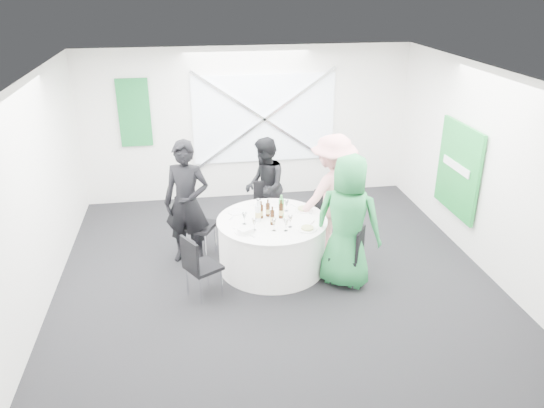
{
  "coord_description": "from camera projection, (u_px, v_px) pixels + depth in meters",
  "views": [
    {
      "loc": [
        -1.08,
        -6.46,
        3.93
      ],
      "look_at": [
        0.0,
        0.2,
        1.0
      ],
      "focal_mm": 35.0,
      "sensor_mm": 36.0,
      "label": 1
    }
  ],
  "objects": [
    {
      "name": "chair_front_left",
      "position": [
        198.0,
        263.0,
        6.81
      ],
      "size": [
        0.55,
        0.55,
        0.89
      ],
      "rotation": [
        0.0,
        0.0,
        2.11
      ],
      "color": "black",
      "rests_on": "floor"
    },
    {
      "name": "wall_front",
      "position": [
        335.0,
        314.0,
        4.3
      ],
      "size": [
        6.0,
        0.0,
        6.0
      ],
      "primitive_type": "plane",
      "rotation": [
        -1.57,
        0.0,
        0.0
      ],
      "color": "white",
      "rests_on": "floor"
    },
    {
      "name": "plate_front_left",
      "position": [
        244.0,
        232.0,
        7.09
      ],
      "size": [
        0.26,
        0.26,
        0.01
      ],
      "color": "white",
      "rests_on": "banquet_table"
    },
    {
      "name": "beer_bottle_c",
      "position": [
        281.0,
        211.0,
        7.46
      ],
      "size": [
        0.06,
        0.06,
        0.28
      ],
      "color": "#3B1C0A",
      "rests_on": "banquet_table"
    },
    {
      "name": "window_brace_a",
      "position": [
        264.0,
        119.0,
        9.66
      ],
      "size": [
        2.63,
        0.05,
        1.84
      ],
      "primitive_type": "cube",
      "rotation": [
        0.0,
        0.97,
        0.0
      ],
      "color": "silver",
      "rests_on": "window_panel"
    },
    {
      "name": "beer_bottle_a",
      "position": [
        261.0,
        212.0,
        7.46
      ],
      "size": [
        0.06,
        0.06,
        0.26
      ],
      "color": "#3B1C0A",
      "rests_on": "banquet_table"
    },
    {
      "name": "beer_bottle_b",
      "position": [
        268.0,
        210.0,
        7.52
      ],
      "size": [
        0.06,
        0.06,
        0.25
      ],
      "color": "#3B1C0A",
      "rests_on": "banquet_table"
    },
    {
      "name": "chair_back",
      "position": [
        266.0,
        205.0,
        8.48
      ],
      "size": [
        0.44,
        0.45,
        0.91
      ],
      "rotation": [
        0.0,
        0.0,
        -0.07
      ],
      "color": "black",
      "rests_on": "floor"
    },
    {
      "name": "napkin",
      "position": [
        246.0,
        230.0,
        7.04
      ],
      "size": [
        0.22,
        0.2,
        0.05
      ],
      "primitive_type": "cube",
      "rotation": [
        0.0,
        0.0,
        0.51
      ],
      "color": "white",
      "rests_on": "plate_front_left"
    },
    {
      "name": "plate_back",
      "position": [
        271.0,
        204.0,
        7.92
      ],
      "size": [
        0.25,
        0.25,
        0.01
      ],
      "color": "white",
      "rests_on": "banquet_table"
    },
    {
      "name": "window_brace_b",
      "position": [
        264.0,
        119.0,
        9.66
      ],
      "size": [
        2.63,
        0.05,
        1.84
      ],
      "primitive_type": "cube",
      "rotation": [
        0.0,
        -0.97,
        0.0
      ],
      "color": "silver",
      "rests_on": "window_panel"
    },
    {
      "name": "fork_b",
      "position": [
        277.0,
        203.0,
        7.97
      ],
      "size": [
        0.15,
        0.02,
        0.01
      ],
      "primitive_type": "cube",
      "rotation": [
        0.0,
        0.0,
        1.57
      ],
      "color": "silver",
      "rests_on": "banquet_table"
    },
    {
      "name": "person_man_back",
      "position": [
        265.0,
        187.0,
        8.49
      ],
      "size": [
        0.47,
        0.8,
        1.6
      ],
      "primitive_type": "imported",
      "rotation": [
        0.0,
        0.0,
        -1.63
      ],
      "color": "black",
      "rests_on": "floor"
    },
    {
      "name": "wine_glass_f",
      "position": [
        274.0,
        222.0,
        7.08
      ],
      "size": [
        0.07,
        0.07,
        0.17
      ],
      "color": "white",
      "rests_on": "banquet_table"
    },
    {
      "name": "knife_d",
      "position": [
        251.0,
        236.0,
        6.99
      ],
      "size": [
        0.1,
        0.13,
        0.01
      ],
      "primitive_type": "cube",
      "rotation": [
        0.0,
        0.0,
        -2.54
      ],
      "color": "silver",
      "rests_on": "banquet_table"
    },
    {
      "name": "wall_back",
      "position": [
        248.0,
        124.0,
        9.73
      ],
      "size": [
        6.0,
        0.0,
        6.0
      ],
      "primitive_type": "plane",
      "rotation": [
        1.57,
        0.0,
        0.0
      ],
      "color": "white",
      "rests_on": "floor"
    },
    {
      "name": "chair_back_left",
      "position": [
        192.0,
        219.0,
        7.85
      ],
      "size": [
        0.62,
        0.62,
        1.02
      ],
      "rotation": [
        0.0,
        0.0,
        1.11
      ],
      "color": "black",
      "rests_on": "floor"
    },
    {
      "name": "wine_glass_c",
      "position": [
        244.0,
        216.0,
        7.27
      ],
      "size": [
        0.07,
        0.07,
        0.17
      ],
      "color": "white",
      "rests_on": "banquet_table"
    },
    {
      "name": "ceiling",
      "position": [
        275.0,
        75.0,
        6.45
      ],
      "size": [
        6.0,
        6.0,
        0.0
      ],
      "primitive_type": "plane",
      "rotation": [
        3.14,
        0.0,
        0.0
      ],
      "color": "silver",
      "rests_on": "wall_back"
    },
    {
      "name": "person_man_back_left",
      "position": [
        187.0,
        203.0,
        7.58
      ],
      "size": [
        0.78,
        0.64,
        1.84
      ],
      "primitive_type": "imported",
      "rotation": [
        0.0,
        0.0,
        -0.34
      ],
      "color": "black",
      "rests_on": "floor"
    },
    {
      "name": "chair_back_right",
      "position": [
        319.0,
        214.0,
        8.31
      ],
      "size": [
        0.52,
        0.52,
        0.82
      ],
      "rotation": [
        0.0,
        0.0,
        -0.9
      ],
      "color": "black",
      "rests_on": "floor"
    },
    {
      "name": "window_panel",
      "position": [
        264.0,
        119.0,
        9.7
      ],
      "size": [
        2.6,
        0.03,
        1.6
      ],
      "primitive_type": "cube",
      "color": "white",
      "rests_on": "wall_back"
    },
    {
      "name": "knife_c",
      "position": [
        293.0,
        206.0,
        7.89
      ],
      "size": [
        0.09,
        0.14,
        0.01
      ],
      "primitive_type": "cube",
      "rotation": [
        0.0,
        0.0,
        0.53
      ],
      "color": "silver",
      "rests_on": "banquet_table"
    },
    {
      "name": "wine_glass_g",
      "position": [
        286.0,
        203.0,
        7.67
      ],
      "size": [
        0.07,
        0.07,
        0.17
      ],
      "color": "white",
      "rests_on": "banquet_table"
    },
    {
      "name": "wine_glass_d",
      "position": [
        290.0,
        219.0,
        7.18
      ],
      "size": [
        0.07,
        0.07,
        0.17
      ],
      "color": "white",
      "rests_on": "banquet_table"
    },
    {
      "name": "beer_bottle_d",
      "position": [
        272.0,
        218.0,
        7.27
      ],
      "size": [
        0.06,
        0.06,
        0.27
      ],
      "color": "#3B1C0A",
      "rests_on": "banquet_table"
    },
    {
      "name": "knife_e",
      "position": [
        231.0,
        218.0,
        7.49
      ],
      "size": [
        0.09,
        0.14,
        0.01
      ],
      "primitive_type": "cube",
      "rotation": [
        0.0,
        0.0,
        2.61
      ],
      "color": "silver",
      "rests_on": "banquet_table"
    },
    {
      "name": "fork_e",
      "position": [
        239.0,
        210.0,
        7.74
      ],
      "size": [
        0.08,
        0.14,
        0.01
      ],
      "primitive_type": "cube",
      "rotation": [
        0.0,
        0.0,
        2.69
      ],
      "color": "silver",
      "rests_on": "banquet_table"
    },
    {
      "name": "person_woman_green",
      "position": [
        348.0,
        222.0,
        7.0
      ],
      "size": [
        1.08,
        0.97,
        1.85
      ],
      "primitive_type": "imported",
      "rotation": [
        0.0,
        0.0,
        2.59
      ],
      "color": "#238241",
      "rests_on": "floor"
    },
    {
      "name": "plate_front_right",
      "position": [
        307.0,
        229.0,
        7.15
      ],
      "size": [
        0.26,
        0.26,
        0.04
      ],
      "color": "white",
      "rests_on": "banquet_table"
    },
    {
      "name": "wine_glass_b",
      "position": [
        254.0,
        222.0,
        7.09
      ],
      "size": [
        0.07,
        0.07,
        0.17
      ],
      "color": "white",
      "rests_on": "banquet_table"
    },
    {
      "name": "banquet_table",
      "position": [
        272.0,
        244.0,
        7.6
      ],
      "size": [
        1.56,
        1.56,
        0.76
      ],
      "color": "white",
      "rests_on": "floor"
    },
    {
      "name": "chair_front_right",
      "position": [
        352.0,
        252.0,
        7.14
      ],
      "size": [
        0.53,
        0.53,
        0.84
      ],
      "rotation": [
        0.0,
        0.0,
        4.15
      ],
      "color": "black",
      "rests_on": "floor"
    },
    {
      "name": "fork_a",
      "position": [
        304.0,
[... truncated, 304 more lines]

